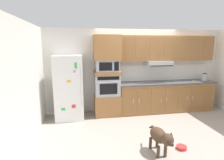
# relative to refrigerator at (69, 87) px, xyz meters

# --- Properties ---
(ground_plane) EXTENTS (9.60, 9.60, 0.00)m
(ground_plane) POSITION_rel_refrigerator_xyz_m (2.02, -0.68, -0.88)
(ground_plane) COLOR #9E9389
(back_kitchen_wall) EXTENTS (6.20, 0.12, 2.50)m
(back_kitchen_wall) POSITION_rel_refrigerator_xyz_m (2.02, 0.43, 0.37)
(back_kitchen_wall) COLOR silver
(back_kitchen_wall) RESTS_ON ground
(side_panel_left) EXTENTS (0.12, 7.10, 2.50)m
(side_panel_left) POSITION_rel_refrigerator_xyz_m (-0.78, -0.68, 0.37)
(side_panel_left) COLOR silver
(side_panel_left) RESTS_ON ground
(refrigerator) EXTENTS (0.76, 0.73, 1.76)m
(refrigerator) POSITION_rel_refrigerator_xyz_m (0.00, 0.00, 0.00)
(refrigerator) COLOR white
(refrigerator) RESTS_ON ground
(oven_base_cabinet) EXTENTS (0.74, 0.62, 0.60)m
(oven_base_cabinet) POSITION_rel_refrigerator_xyz_m (1.07, 0.07, -0.58)
(oven_base_cabinet) COLOR #996638
(oven_base_cabinet) RESTS_ON ground
(built_in_oven) EXTENTS (0.70, 0.62, 0.60)m
(built_in_oven) POSITION_rel_refrigerator_xyz_m (1.07, 0.07, 0.02)
(built_in_oven) COLOR #A8AAAF
(built_in_oven) RESTS_ON oven_base_cabinet
(appliance_mid_shelf) EXTENTS (0.74, 0.62, 0.10)m
(appliance_mid_shelf) POSITION_rel_refrigerator_xyz_m (1.07, 0.07, 0.37)
(appliance_mid_shelf) COLOR #996638
(appliance_mid_shelf) RESTS_ON built_in_oven
(microwave) EXTENTS (0.64, 0.54, 0.32)m
(microwave) POSITION_rel_refrigerator_xyz_m (1.07, 0.07, 0.58)
(microwave) COLOR #A8AAAF
(microwave) RESTS_ON appliance_mid_shelf
(appliance_upper_cabinet) EXTENTS (0.74, 0.62, 0.68)m
(appliance_upper_cabinet) POSITION_rel_refrigerator_xyz_m (1.07, 0.07, 1.08)
(appliance_upper_cabinet) COLOR #996638
(appliance_upper_cabinet) RESTS_ON microwave
(lower_cabinet_run) EXTENTS (2.95, 0.63, 0.88)m
(lower_cabinet_run) POSITION_rel_refrigerator_xyz_m (2.91, 0.07, -0.44)
(lower_cabinet_run) COLOR #996638
(lower_cabinet_run) RESTS_ON ground
(countertop_slab) EXTENTS (2.99, 0.64, 0.04)m
(countertop_slab) POSITION_rel_refrigerator_xyz_m (2.91, 0.07, 0.02)
(countertop_slab) COLOR #4C4C51
(countertop_slab) RESTS_ON lower_cabinet_run
(backsplash_panel) EXTENTS (2.99, 0.02, 0.50)m
(backsplash_panel) POSITION_rel_refrigerator_xyz_m (2.91, 0.36, 0.29)
(backsplash_panel) COLOR silver
(backsplash_panel) RESTS_ON countertop_slab
(upper_cabinet_with_hood) EXTENTS (2.95, 0.48, 0.88)m
(upper_cabinet_with_hood) POSITION_rel_refrigerator_xyz_m (2.90, 0.19, 1.02)
(upper_cabinet_with_hood) COLOR #996638
(upper_cabinet_with_hood) RESTS_ON backsplash_panel
(screwdriver) EXTENTS (0.15, 0.14, 0.03)m
(screwdriver) POSITION_rel_refrigerator_xyz_m (3.76, -0.02, 0.05)
(screwdriver) COLOR yellow
(screwdriver) RESTS_ON countertop_slab
(electric_kettle) EXTENTS (0.17, 0.17, 0.24)m
(electric_kettle) POSITION_rel_refrigerator_xyz_m (4.16, 0.02, 0.15)
(electric_kettle) COLOR #A8AAAF
(electric_kettle) RESTS_ON countertop_slab
(dog) EXTENTS (0.30, 0.84, 0.56)m
(dog) POSITION_rel_refrigerator_xyz_m (1.74, -2.11, -0.51)
(dog) COLOR #473323
(dog) RESTS_ON ground
(dog_food_bowl) EXTENTS (0.20, 0.20, 0.06)m
(dog_food_bowl) POSITION_rel_refrigerator_xyz_m (2.26, -2.00, -0.85)
(dog_food_bowl) COLOR red
(dog_food_bowl) RESTS_ON ground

